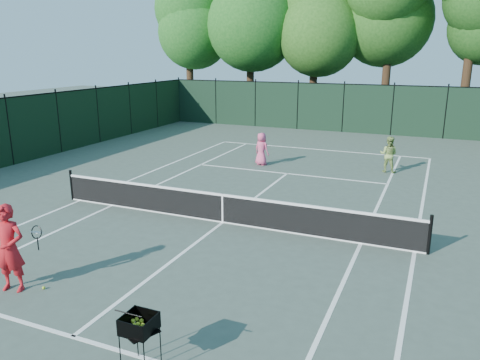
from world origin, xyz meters
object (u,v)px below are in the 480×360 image
at_px(coach, 9,248).
at_px(loose_ball_midcourt, 44,288).
at_px(player_green, 389,154).
at_px(player_pink, 262,149).
at_px(ball_hopper, 139,324).

bearing_deg(coach, loose_ball_midcourt, 8.33).
bearing_deg(player_green, player_pink, 15.14).
height_order(player_pink, loose_ball_midcourt, player_pink).
distance_m(player_pink, ball_hopper, 14.44).
distance_m(coach, player_pink, 13.01).
bearing_deg(player_pink, coach, 104.69).
height_order(player_pink, ball_hopper, player_pink).
height_order(ball_hopper, loose_ball_midcourt, ball_hopper).
bearing_deg(player_pink, player_green, -152.10).
relative_size(player_pink, player_green, 0.96).
height_order(coach, player_pink, coach).
bearing_deg(loose_ball_midcourt, ball_hopper, -21.17).
bearing_deg(player_pink, loose_ball_midcourt, 107.20).
relative_size(coach, ball_hopper, 2.02).
bearing_deg(player_green, coach, 71.31).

